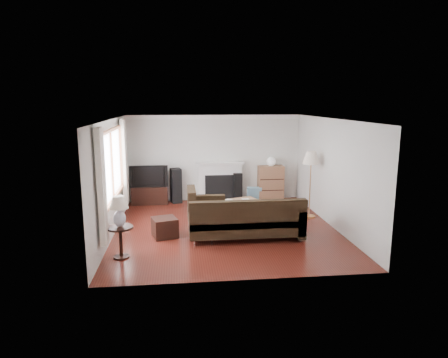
{
  "coord_description": "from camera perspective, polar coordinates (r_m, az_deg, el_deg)",
  "views": [
    {
      "loc": [
        -1.03,
        -8.79,
        2.89
      ],
      "look_at": [
        0.0,
        0.3,
        1.1
      ],
      "focal_mm": 32.0,
      "sensor_mm": 36.0,
      "label": 1
    }
  ],
  "objects": [
    {
      "name": "speaker_right",
      "position": [
        11.73,
        1.91,
        -1.12
      ],
      "size": [
        0.27,
        0.31,
        0.83
      ],
      "primitive_type": "cube",
      "rotation": [
        0.0,
        0.0,
        0.17
      ],
      "color": "black",
      "rests_on": "ground"
    },
    {
      "name": "room",
      "position": [
        9.0,
        0.21,
        0.57
      ],
      "size": [
        5.1,
        5.6,
        2.54
      ],
      "color": "#521A12",
      "rests_on": "ground"
    },
    {
      "name": "table_lamp",
      "position": [
        7.61,
        -14.75,
        -4.54
      ],
      "size": [
        0.35,
        0.35,
        0.57
      ],
      "primitive_type": "cube",
      "color": "silver",
      "rests_on": "side_table"
    },
    {
      "name": "footstool",
      "position": [
        8.78,
        -8.48,
        -6.85
      ],
      "size": [
        0.61,
        0.61,
        0.42
      ],
      "primitive_type": "cube",
      "rotation": [
        0.0,
        0.0,
        0.28
      ],
      "color": "black",
      "rests_on": "ground"
    },
    {
      "name": "curtain_near",
      "position": [
        7.35,
        -17.07,
        -1.12
      ],
      "size": [
        0.1,
        0.35,
        2.1
      ],
      "primitive_type": "cube",
      "color": "white",
      "rests_on": "room"
    },
    {
      "name": "coffee_table",
      "position": [
        10.12,
        1.92,
        -4.27
      ],
      "size": [
        1.23,
        0.93,
        0.43
      ],
      "primitive_type": "cube",
      "rotation": [
        0.0,
        0.0,
        0.34
      ],
      "color": "#946747",
      "rests_on": "ground"
    },
    {
      "name": "globe_lamp",
      "position": [
        11.76,
        6.75,
        2.48
      ],
      "size": [
        0.26,
        0.26,
        0.26
      ],
      "primitive_type": "sphere",
      "color": "white",
      "rests_on": "bookshelf"
    },
    {
      "name": "tv_stand",
      "position": [
        11.62,
        -10.54,
        -2.23
      ],
      "size": [
        1.02,
        0.46,
        0.51
      ],
      "primitive_type": "cube",
      "color": "black",
      "rests_on": "ground"
    },
    {
      "name": "floor_lamp",
      "position": [
        10.2,
        12.21,
        -0.8
      ],
      "size": [
        0.52,
        0.52,
        1.67
      ],
      "primitive_type": "cube",
      "rotation": [
        0.0,
        0.0,
        -0.23
      ],
      "color": "#BC7D41",
      "rests_on": "ground"
    },
    {
      "name": "speaker_left",
      "position": [
        11.56,
        -6.87,
        -0.94
      ],
      "size": [
        0.35,
        0.39,
        1.0
      ],
      "primitive_type": "cube",
      "rotation": [
        0.0,
        0.0,
        0.25
      ],
      "color": "black",
      "rests_on": "ground"
    },
    {
      "name": "fireplace",
      "position": [
        11.72,
        -0.56,
        -0.32
      ],
      "size": [
        1.4,
        0.26,
        1.15
      ],
      "primitive_type": "cube",
      "color": "white",
      "rests_on": "room"
    },
    {
      "name": "curtain_far",
      "position": [
        10.31,
        -14.04,
        2.43
      ],
      "size": [
        0.1,
        0.35,
        2.1
      ],
      "primitive_type": "cube",
      "color": "white",
      "rests_on": "room"
    },
    {
      "name": "window",
      "position": [
        8.81,
        -15.67,
        1.91
      ],
      "size": [
        0.12,
        2.74,
        1.54
      ],
      "primitive_type": "cube",
      "color": "brown",
      "rests_on": "room"
    },
    {
      "name": "side_table",
      "position": [
        7.78,
        -14.53,
        -8.72
      ],
      "size": [
        0.48,
        0.48,
        0.61
      ],
      "primitive_type": "cube",
      "color": "black",
      "rests_on": "ground"
    },
    {
      "name": "sectional_sofa",
      "position": [
        8.58,
        3.11,
        -5.65
      ],
      "size": [
        2.62,
        1.92,
        0.85
      ],
      "primitive_type": "cube",
      "color": "black",
      "rests_on": "ground"
    },
    {
      "name": "television",
      "position": [
        11.5,
        -10.64,
        0.49
      ],
      "size": [
        1.06,
        0.14,
        0.61
      ],
      "primitive_type": "imported",
      "color": "black",
      "rests_on": "tv_stand"
    },
    {
      "name": "bookshelf",
      "position": [
        11.87,
        6.68,
        -0.57
      ],
      "size": [
        0.74,
        0.35,
        1.02
      ],
      "primitive_type": "cube",
      "color": "#966445",
      "rests_on": "ground"
    }
  ]
}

